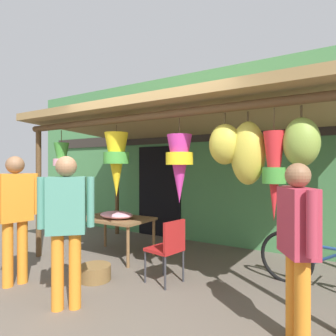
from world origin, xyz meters
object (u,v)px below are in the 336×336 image
object	(u,v)px
parked_bicycle	(329,265)
shopper_by_bananas	(66,219)
wicker_basket_spare	(95,273)
passerby_at_right	(298,238)
display_table	(115,221)
flower_heap_on_table	(117,215)
folding_chair	(169,246)
customer_foreground	(15,209)

from	to	relation	value
parked_bicycle	shopper_by_bananas	xyz separation A→B (m)	(-2.40, -1.96, 0.63)
wicker_basket_spare	shopper_by_bananas	distance (m)	1.20
wicker_basket_spare	passerby_at_right	world-z (taller)	passerby_at_right
display_table	wicker_basket_spare	bearing A→B (deg)	-62.25
wicker_basket_spare	parked_bicycle	world-z (taller)	parked_bicycle
flower_heap_on_table	parked_bicycle	world-z (taller)	parked_bicycle
display_table	parked_bicycle	world-z (taller)	parked_bicycle
flower_heap_on_table	parked_bicycle	size ratio (longest dim) A/B	0.36
wicker_basket_spare	flower_heap_on_table	bearing A→B (deg)	114.73
display_table	shopper_by_bananas	xyz separation A→B (m)	(0.84, -1.71, 0.38)
flower_heap_on_table	wicker_basket_spare	world-z (taller)	flower_heap_on_table
folding_chair	passerby_at_right	xyz separation A→B (m)	(1.65, -0.55, 0.42)
shopper_by_bananas	passerby_at_right	distance (m)	2.32
display_table	shopper_by_bananas	distance (m)	1.94
display_table	folding_chair	distance (m)	1.52
customer_foreground	passerby_at_right	bearing A→B (deg)	9.22
flower_heap_on_table	parked_bicycle	bearing A→B (deg)	5.78
flower_heap_on_table	passerby_at_right	xyz separation A→B (m)	(2.97, -1.02, 0.20)
display_table	customer_foreground	size ratio (longest dim) A/B	0.74
wicker_basket_spare	parked_bicycle	xyz separation A→B (m)	(2.73, 1.22, 0.25)
flower_heap_on_table	customer_foreground	distance (m)	1.62
folding_chair	shopper_by_bananas	xyz separation A→B (m)	(-0.58, -1.17, 0.48)
display_table	flower_heap_on_table	xyz separation A→B (m)	(0.09, -0.07, 0.13)
display_table	customer_foreground	world-z (taller)	customer_foreground
parked_bicycle	wicker_basket_spare	bearing A→B (deg)	-155.99
shopper_by_bananas	folding_chair	bearing A→B (deg)	63.57
parked_bicycle	display_table	bearing A→B (deg)	-175.58
customer_foreground	passerby_at_right	distance (m)	3.38
folding_chair	display_table	bearing A→B (deg)	159.21
customer_foreground	passerby_at_right	size ratio (longest dim) A/B	1.07
display_table	passerby_at_right	xyz separation A→B (m)	(3.07, -1.09, 0.32)
customer_foreground	wicker_basket_spare	bearing A→B (deg)	40.54
wicker_basket_spare	customer_foreground	world-z (taller)	customer_foreground
shopper_by_bananas	parked_bicycle	bearing A→B (deg)	39.22
flower_heap_on_table	parked_bicycle	xyz separation A→B (m)	(3.14, 0.32, -0.38)
folding_chair	customer_foreground	bearing A→B (deg)	-147.13
flower_heap_on_table	passerby_at_right	size ratio (longest dim) A/B	0.39
flower_heap_on_table	wicker_basket_spare	distance (m)	1.17
customer_foreground	shopper_by_bananas	bearing A→B (deg)	-4.19
display_table	customer_foreground	bearing A→B (deg)	-99.28
folding_chair	flower_heap_on_table	bearing A→B (deg)	160.42
flower_heap_on_table	customer_foreground	xyz separation A→B (m)	(-0.36, -1.56, 0.27)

